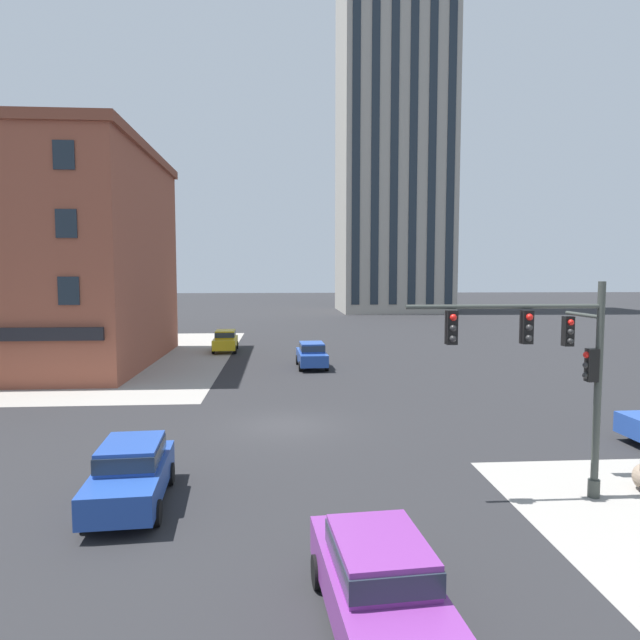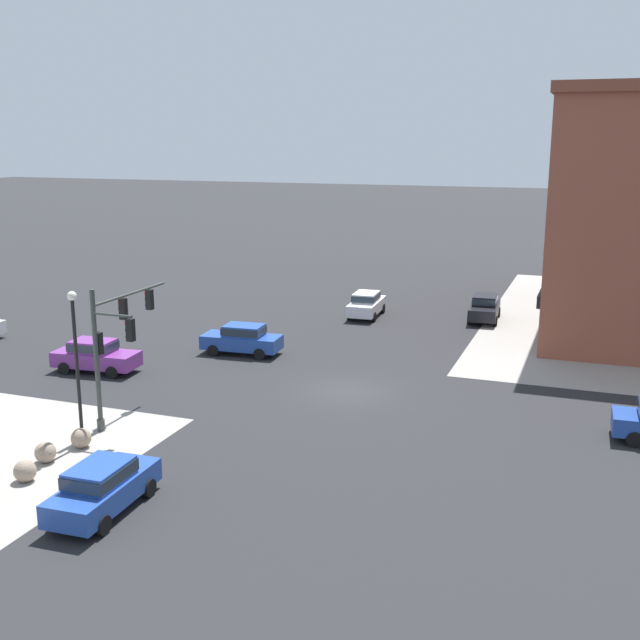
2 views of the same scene
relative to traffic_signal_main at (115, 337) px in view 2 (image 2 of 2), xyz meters
The scene contains 11 objects.
ground_plane 11.38m from the traffic_signal_main, 133.67° to the left, with size 320.00×320.00×0.00m, color #262628.
traffic_signal_main is the anchor object (origin of this frame).
bollard_sphere_curb_a 4.40m from the traffic_signal_main, ahead, with size 0.79×0.79×0.79m, color gray.
bollard_sphere_curb_b 5.60m from the traffic_signal_main, ahead, with size 0.79×0.79×0.79m, color gray.
bollard_sphere_curb_c 6.96m from the traffic_signal_main, ahead, with size 0.79×0.79×0.79m, color gray.
street_lamp_corner_near 2.59m from the traffic_signal_main, ahead, with size 0.36×0.36×6.20m.
car_main_northbound_far 23.46m from the traffic_signal_main, behind, with size 4.49×2.08×1.68m.
car_main_southbound_near 8.69m from the traffic_signal_main, 30.68° to the left, with size 4.46×2.01×1.68m.
car_main_southbound_far 27.39m from the traffic_signal_main, 154.68° to the left, with size 4.50×2.09×1.68m.
car_cross_westbound 8.56m from the traffic_signal_main, 137.18° to the right, with size 2.16×4.53×1.68m.
car_parked_curb 11.94m from the traffic_signal_main, behind, with size 2.13×4.52×1.68m.
Camera 2 is at (33.83, 11.01, 11.87)m, focal length 43.73 mm.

